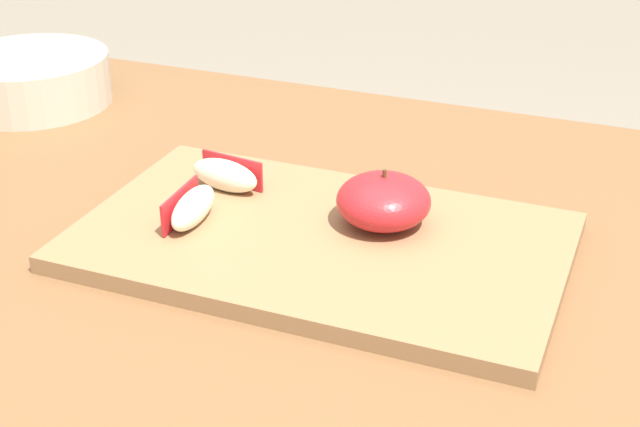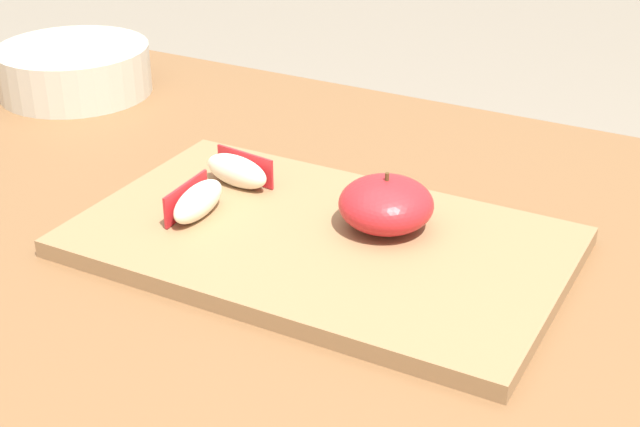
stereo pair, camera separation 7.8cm
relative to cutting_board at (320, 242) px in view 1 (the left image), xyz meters
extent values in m
cube|color=brown|center=(0.04, -0.01, -0.02)|extent=(1.42, 0.79, 0.03)
cube|color=brown|center=(-0.62, 0.33, -0.39)|extent=(0.06, 0.06, 0.71)
cube|color=olive|center=(0.00, 0.00, 0.00)|extent=(0.41, 0.25, 0.02)
ellipsoid|color=#B21E23|center=(0.04, 0.04, 0.03)|extent=(0.08, 0.08, 0.05)
cylinder|color=#4C3319|center=(0.04, 0.04, 0.05)|extent=(0.00, 0.00, 0.01)
ellipsoid|color=#F4EACC|center=(-0.11, 0.05, 0.02)|extent=(0.07, 0.03, 0.03)
cube|color=#B21E23|center=(-0.11, 0.06, 0.02)|extent=(0.07, 0.01, 0.03)
ellipsoid|color=#F4EACC|center=(-0.11, -0.02, 0.02)|extent=(0.03, 0.07, 0.03)
cube|color=#B21E23|center=(-0.12, -0.02, 0.02)|extent=(0.00, 0.07, 0.03)
cylinder|color=#BCB29E|center=(-0.45, 0.20, 0.02)|extent=(0.19, 0.19, 0.06)
cylinder|color=white|center=(-0.45, 0.20, 0.03)|extent=(0.15, 0.15, 0.05)
camera|label=1|loc=(0.26, -0.64, 0.39)|focal=51.76mm
camera|label=2|loc=(0.33, -0.61, 0.39)|focal=51.76mm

